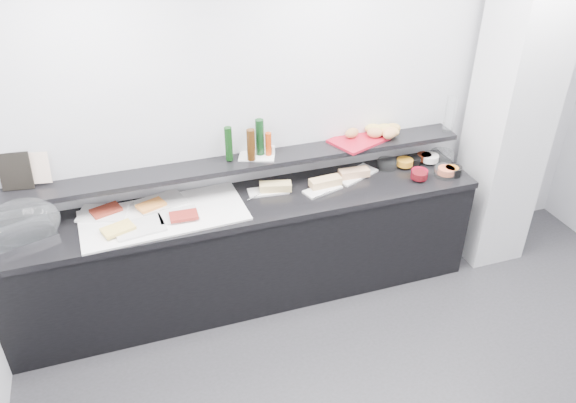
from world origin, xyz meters
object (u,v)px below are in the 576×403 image
object	(u,v)px
framed_print	(15,171)
condiment_tray	(257,156)
cloche_base	(18,237)
carafe	(450,114)
sandwich_plate_mid	(323,190)
bread_tray	(359,140)

from	to	relation	value
framed_print	condiment_tray	world-z (taller)	framed_print
cloche_base	condiment_tray	bearing A→B (deg)	-12.44
framed_print	carafe	size ratio (longest dim) A/B	0.87
sandwich_plate_mid	condiment_tray	bearing A→B (deg)	136.48
condiment_tray	cloche_base	bearing A→B (deg)	-152.97
condiment_tray	bread_tray	xyz separation A→B (m)	(0.84, 0.01, 0.00)
framed_print	sandwich_plate_mid	bearing A→B (deg)	0.09
bread_tray	carafe	xyz separation A→B (m)	(0.77, -0.07, 0.14)
condiment_tray	carafe	bearing A→B (deg)	18.72
cloche_base	framed_print	size ratio (longest dim) A/B	1.77
cloche_base	carafe	size ratio (longest dim) A/B	1.53
condiment_tray	bread_tray	distance (m)	0.84
cloche_base	carafe	distance (m)	3.35
sandwich_plate_mid	bread_tray	world-z (taller)	bread_tray
condiment_tray	carafe	xyz separation A→B (m)	(1.61, -0.06, 0.14)
cloche_base	sandwich_plate_mid	bearing A→B (deg)	-19.78
framed_print	condiment_tray	distance (m)	1.67
cloche_base	condiment_tray	size ratio (longest dim) A/B	1.72
cloche_base	carafe	bearing A→B (deg)	-16.44
cloche_base	bread_tray	xyz separation A→B (m)	(2.56, 0.19, 0.24)
sandwich_plate_mid	bread_tray	size ratio (longest dim) A/B	0.69
framed_print	condiment_tray	xyz separation A→B (m)	(1.67, -0.07, -0.12)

